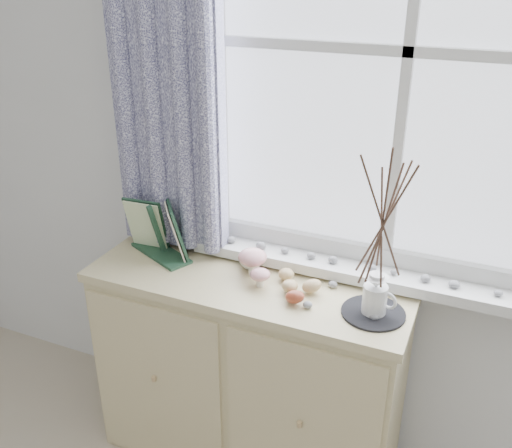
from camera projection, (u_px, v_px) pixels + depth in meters
name	position (u px, v px, depth m)	size (l,w,h in m)	color
sideboard	(249.00, 371.00, 2.26)	(1.20, 0.45, 0.85)	tan
botanical_book	(155.00, 231.00, 2.18)	(0.33, 0.13, 0.23)	#1D3D29
toadstool_cluster	(254.00, 262.00, 2.07)	(0.15, 0.16, 0.10)	white
wooden_eggs	(296.00, 285.00, 1.99)	(0.17, 0.17, 0.07)	tan
songbird_figurine	(249.00, 261.00, 2.13)	(0.13, 0.06, 0.07)	white
crocheted_doily	(373.00, 313.00, 1.88)	(0.21, 0.21, 0.01)	black
twig_pitcher	(383.00, 218.00, 1.73)	(0.27, 0.27, 0.61)	silver
sideboard_pebbles	(338.00, 302.00, 1.92)	(0.25, 0.19, 0.02)	gray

